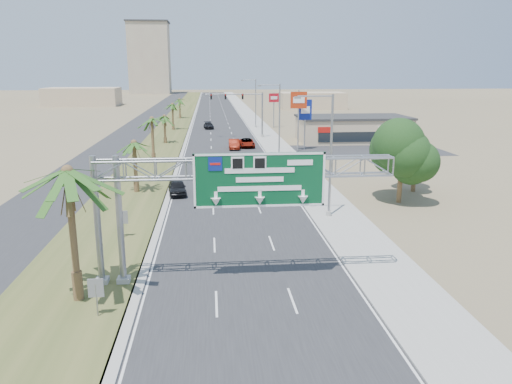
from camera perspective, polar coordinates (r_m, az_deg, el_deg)
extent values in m
plane|color=#8C7A59|center=(20.72, 1.71, -21.06)|extent=(600.00, 600.00, 0.00)
cube|color=#28282B|center=(127.44, -4.34, 8.41)|extent=(12.00, 300.00, 0.02)
cube|color=#9E9B93|center=(127.86, -0.49, 8.49)|extent=(4.00, 300.00, 0.10)
cube|color=#414E22|center=(127.66, -8.88, 8.32)|extent=(7.00, 300.00, 0.12)
cube|color=#28282B|center=(128.29, -12.04, 8.19)|extent=(8.00, 300.00, 0.02)
cylinder|color=gray|center=(28.53, -15.30, -3.29)|extent=(0.36, 0.36, 7.40)
cylinder|color=gray|center=(28.77, -17.65, -3.32)|extent=(0.36, 0.36, 7.40)
cube|color=#9E9B93|center=(29.72, -14.87, -9.76)|extent=(0.70, 0.70, 0.40)
cube|color=#9E9B93|center=(29.94, -17.16, -9.73)|extent=(0.70, 0.70, 0.40)
cube|color=#074523|center=(27.16, 0.42, 1.37)|extent=(7.20, 0.12, 3.00)
cube|color=navy|center=(26.76, -4.69, 3.22)|extent=(0.75, 0.03, 0.75)
cone|color=white|center=(27.35, 0.43, -1.01)|extent=(0.56, 0.56, 0.45)
cylinder|color=brown|center=(27.17, -20.15, -4.96)|extent=(0.36, 0.36, 7.00)
cylinder|color=brown|center=(28.10, -19.69, -10.11)|extent=(0.54, 0.54, 1.68)
cylinder|color=brown|center=(50.30, -13.62, 2.69)|extent=(0.36, 0.36, 5.00)
cylinder|color=brown|center=(50.68, -13.50, 0.58)|extent=(0.54, 0.54, 1.20)
cylinder|color=brown|center=(65.90, -11.70, 5.70)|extent=(0.36, 0.36, 5.80)
cylinder|color=brown|center=(66.23, -11.61, 3.81)|extent=(0.54, 0.54, 1.39)
cylinder|color=brown|center=(83.75, -10.37, 6.98)|extent=(0.36, 0.36, 4.50)
cylinder|color=brown|center=(83.96, -10.32, 5.82)|extent=(0.54, 0.54, 1.08)
cylinder|color=brown|center=(102.56, -9.48, 8.42)|extent=(0.36, 0.36, 5.20)
cylinder|color=brown|center=(102.75, -9.44, 7.33)|extent=(0.54, 0.54, 1.25)
cylinder|color=brown|center=(127.44, -8.70, 9.37)|extent=(0.36, 0.36, 4.80)
cylinder|color=brown|center=(127.58, -8.67, 8.56)|extent=(0.54, 0.54, 1.15)
cylinder|color=gray|center=(40.63, 8.54, 3.94)|extent=(0.20, 0.20, 10.00)
cylinder|color=gray|center=(39.79, 6.80, 10.82)|extent=(2.80, 0.12, 0.12)
cube|color=slate|center=(39.53, 4.77, 10.71)|extent=(0.50, 0.22, 0.18)
cylinder|color=#9E9B93|center=(41.69, 8.31, -2.50)|extent=(0.44, 0.44, 0.50)
cylinder|color=gray|center=(69.88, 2.70, 8.15)|extent=(0.20, 0.20, 10.00)
cylinder|color=gray|center=(69.39, 1.57, 12.13)|extent=(2.80, 0.12, 0.12)
cube|color=slate|center=(69.24, 0.40, 12.05)|extent=(0.50, 0.22, 0.18)
cylinder|color=#9E9B93|center=(70.50, 2.66, 4.30)|extent=(0.44, 0.44, 0.50)
cylinder|color=gray|center=(105.54, -0.03, 10.06)|extent=(0.20, 0.20, 10.00)
cylinder|color=gray|center=(105.22, -0.81, 12.69)|extent=(2.80, 0.12, 0.12)
cube|color=slate|center=(105.12, -1.59, 12.63)|extent=(0.50, 0.22, 0.18)
cylinder|color=#9E9B93|center=(105.95, -0.03, 7.50)|extent=(0.44, 0.44, 0.50)
cylinder|color=gray|center=(89.71, 0.72, 8.76)|extent=(0.28, 0.28, 8.00)
cylinder|color=gray|center=(89.08, -2.53, 11.10)|extent=(10.00, 0.18, 0.18)
cube|color=black|center=(88.98, -1.54, 10.85)|extent=(0.32, 0.18, 0.95)
cube|color=black|center=(88.83, -3.51, 10.82)|extent=(0.32, 0.18, 0.95)
cube|color=black|center=(88.79, -5.15, 10.79)|extent=(0.32, 0.18, 0.95)
sphere|color=red|center=(88.85, -1.54, 11.04)|extent=(0.22, 0.22, 0.22)
imported|color=black|center=(89.49, 0.73, 10.68)|extent=(0.16, 0.16, 0.60)
cylinder|color=#9E9B93|center=(90.10, 0.71, 6.42)|extent=(0.56, 0.56, 0.60)
cube|color=tan|center=(86.88, 10.97, 7.03)|extent=(18.00, 10.00, 4.00)
cylinder|color=brown|center=(47.22, 16.13, 1.14)|extent=(0.44, 0.44, 3.90)
sphere|color=#183211|center=(46.74, 16.35, 4.25)|extent=(4.50, 4.50, 4.50)
cylinder|color=brown|center=(52.02, 17.62, 1.83)|extent=(0.44, 0.44, 3.30)
sphere|color=#183211|center=(51.64, 17.79, 4.22)|extent=(3.50, 3.50, 3.50)
cylinder|color=gray|center=(25.98, -17.73, -11.81)|extent=(0.08, 0.08, 1.80)
cube|color=slate|center=(25.69, -17.84, -10.40)|extent=(0.75, 0.06, 0.95)
cylinder|color=gray|center=(37.10, -14.94, -3.85)|extent=(0.08, 0.08, 1.80)
cube|color=slate|center=(36.90, -15.01, -2.81)|extent=(0.75, 0.06, 0.95)
cube|color=tan|center=(268.60, -12.06, 14.69)|extent=(20.00, 16.00, 35.00)
cube|color=tan|center=(182.21, -19.20, 10.25)|extent=(24.00, 14.00, 6.00)
cube|color=tan|center=(160.40, 6.39, 10.35)|extent=(20.00, 12.00, 5.00)
imported|color=black|center=(49.11, -9.00, 0.50)|extent=(2.10, 4.27, 1.40)
imported|color=maroon|center=(76.97, -2.53, 5.48)|extent=(1.64, 4.59, 1.51)
imported|color=gray|center=(78.73, -1.05, 5.62)|extent=(2.28, 4.88, 1.35)
imported|color=black|center=(104.33, -5.44, 7.57)|extent=(2.28, 4.74, 1.33)
cylinder|color=gray|center=(74.63, 4.86, 8.07)|extent=(0.20, 0.20, 8.96)
cube|color=#AE2A0D|center=(74.39, 4.90, 10.43)|extent=(2.41, 0.46, 2.40)
cube|color=white|center=(74.21, 4.93, 10.42)|extent=(1.68, 0.15, 0.84)
cylinder|color=gray|center=(76.10, 5.60, 7.71)|extent=(0.20, 0.20, 7.75)
cube|color=navy|center=(75.90, 5.64, 9.34)|extent=(2.02, 0.60, 3.00)
cube|color=white|center=(75.72, 5.67, 9.33)|extent=(1.39, 0.26, 1.05)
cylinder|color=gray|center=(105.56, 2.05, 9.32)|extent=(0.20, 0.20, 7.32)
cube|color=#B50E1B|center=(105.39, 2.06, 10.71)|extent=(2.16, 1.09, 1.80)
cube|color=white|center=(105.21, 2.07, 10.71)|extent=(1.45, 0.60, 0.63)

